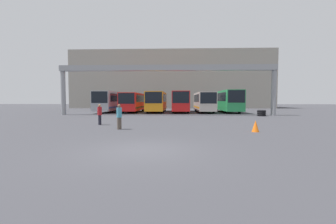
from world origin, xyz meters
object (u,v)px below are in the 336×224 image
(pedestrian_far_center, at_px, (100,114))
(pedestrian_mid_right, at_px, (119,116))
(bus_slot_4, at_px, (204,101))
(bus_slot_0, at_px, (112,100))
(bus_slot_5, at_px, (227,100))
(bus_slot_1, at_px, (134,101))
(bus_slot_3, at_px, (180,101))
(bus_slot_2, at_px, (157,101))
(tire_stack, at_px, (261,113))
(traffic_cone, at_px, (255,126))

(pedestrian_far_center, height_order, pedestrian_mid_right, pedestrian_mid_right)
(bus_slot_4, xyz_separation_m, pedestrian_mid_right, (-8.01, -21.07, -0.90))
(bus_slot_0, height_order, bus_slot_5, bus_slot_5)
(pedestrian_far_center, xyz_separation_m, pedestrian_mid_right, (2.18, -2.55, 0.02))
(bus_slot_1, xyz_separation_m, bus_slot_3, (7.43, 0.04, 0.12))
(bus_slot_2, xyz_separation_m, tire_stack, (13.34, -8.42, -1.45))
(pedestrian_mid_right, bearing_deg, bus_slot_4, -170.97)
(bus_slot_3, relative_size, bus_slot_4, 1.00)
(tire_stack, bearing_deg, bus_slot_2, 147.74)
(bus_slot_3, distance_m, bus_slot_4, 3.72)
(pedestrian_far_center, relative_size, pedestrian_mid_right, 0.97)
(bus_slot_1, distance_m, pedestrian_mid_right, 21.30)
(traffic_cone, xyz_separation_m, tire_stack, (5.44, 13.70, 0.01))
(bus_slot_5, relative_size, pedestrian_far_center, 7.11)
(bus_slot_4, height_order, pedestrian_far_center, bus_slot_4)
(bus_slot_4, relative_size, pedestrian_mid_right, 6.37)
(bus_slot_0, relative_size, bus_slot_2, 1.16)
(bus_slot_2, distance_m, bus_slot_3, 3.72)
(traffic_cone, bearing_deg, bus_slot_5, 81.75)
(pedestrian_mid_right, bearing_deg, bus_slot_5, -178.75)
(bus_slot_4, relative_size, tire_stack, 10.03)
(bus_slot_0, height_order, pedestrian_mid_right, bus_slot_0)
(bus_slot_0, height_order, bus_slot_3, bus_slot_0)
(bus_slot_0, relative_size, tire_stack, 12.01)
(bus_slot_1, relative_size, pedestrian_far_center, 6.53)
(bus_slot_1, height_order, pedestrian_far_center, bus_slot_1)
(traffic_cone, relative_size, tire_stack, 0.67)
(bus_slot_0, bearing_deg, bus_slot_3, -5.17)
(bus_slot_5, xyz_separation_m, tire_stack, (2.19, -8.69, -1.57))
(bus_slot_1, xyz_separation_m, pedestrian_mid_right, (3.13, -21.05, -0.85))
(bus_slot_3, bearing_deg, bus_slot_0, 174.83)
(bus_slot_2, height_order, bus_slot_5, bus_slot_5)
(bus_slot_3, xyz_separation_m, bus_slot_5, (7.43, 0.42, 0.08))
(bus_slot_4, height_order, traffic_cone, bus_slot_4)
(bus_slot_2, relative_size, traffic_cone, 15.52)
(bus_slot_1, relative_size, pedestrian_mid_right, 6.35)
(pedestrian_far_center, xyz_separation_m, tire_stack, (16.10, 10.27, -0.48))
(pedestrian_mid_right, relative_size, traffic_cone, 2.36)
(pedestrian_mid_right, bearing_deg, bus_slot_3, -161.67)
(bus_slot_2, bearing_deg, bus_slot_0, 173.38)
(bus_slot_0, bearing_deg, bus_slot_4, -3.96)
(bus_slot_0, relative_size, bus_slot_4, 1.20)
(bus_slot_4, bearing_deg, bus_slot_2, 178.72)
(pedestrian_far_center, bearing_deg, bus_slot_1, 142.37)
(pedestrian_mid_right, bearing_deg, traffic_cone, 113.95)
(bus_slot_0, bearing_deg, tire_stack, -24.08)
(bus_slot_3, xyz_separation_m, tire_stack, (9.62, -8.27, -1.48))
(bus_slot_2, bearing_deg, traffic_cone, -70.34)
(bus_slot_0, bearing_deg, pedestrian_far_center, -76.57)
(bus_slot_0, relative_size, bus_slot_1, 1.20)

